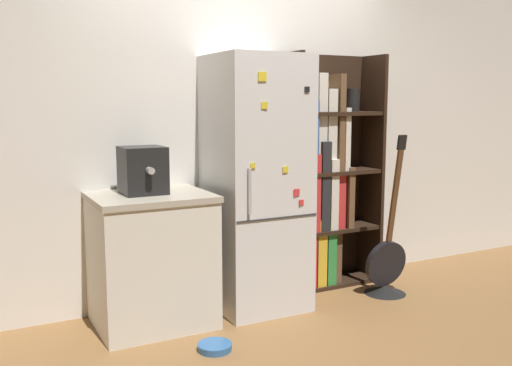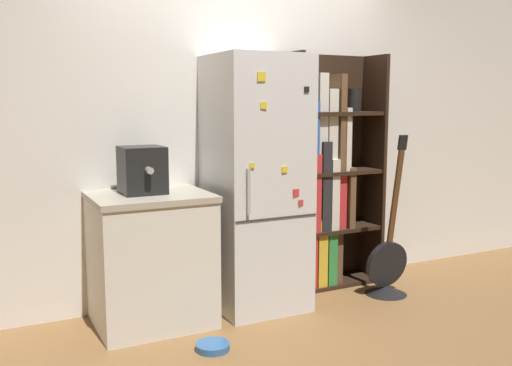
{
  "view_description": "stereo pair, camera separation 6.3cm",
  "coord_description": "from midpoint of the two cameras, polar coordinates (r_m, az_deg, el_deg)",
  "views": [
    {
      "loc": [
        -1.86,
        -3.46,
        1.49
      ],
      "look_at": [
        0.01,
        0.15,
        0.9
      ],
      "focal_mm": 40.0,
      "sensor_mm": 36.0,
      "label": 1
    },
    {
      "loc": [
        -1.81,
        -3.49,
        1.49
      ],
      "look_at": [
        0.01,
        0.15,
        0.9
      ],
      "focal_mm": 40.0,
      "sensor_mm": 36.0,
      "label": 2
    }
  ],
  "objects": [
    {
      "name": "refrigerator",
      "position": [
        4.08,
        -0.46,
        -0.05
      ],
      "size": [
        0.63,
        0.66,
        1.81
      ],
      "color": "silver",
      "rests_on": "ground_plane"
    },
    {
      "name": "bookshelf",
      "position": [
        4.59,
        6.23,
        0.0
      ],
      "size": [
        0.81,
        0.33,
        1.86
      ],
      "color": "black",
      "rests_on": "ground_plane"
    },
    {
      "name": "wall_back",
      "position": [
        4.36,
        -2.54,
        5.69
      ],
      "size": [
        8.0,
        0.05,
        2.6
      ],
      "color": "white",
      "rests_on": "ground_plane"
    },
    {
      "name": "pet_bowl",
      "position": [
        3.58,
        -4.67,
        -15.96
      ],
      "size": [
        0.21,
        0.21,
        0.04
      ],
      "color": "#3366A5",
      "rests_on": "ground_plane"
    },
    {
      "name": "espresso_machine",
      "position": [
        3.81,
        -11.73,
        1.26
      ],
      "size": [
        0.28,
        0.33,
        0.31
      ],
      "color": "black",
      "rests_on": "kitchen_counter"
    },
    {
      "name": "kitchen_counter",
      "position": [
        3.9,
        -10.84,
        -7.51
      ],
      "size": [
        0.77,
        0.65,
        0.89
      ],
      "color": "silver",
      "rests_on": "ground_plane"
    },
    {
      "name": "ground_plane",
      "position": [
        4.2,
        0.38,
        -12.59
      ],
      "size": [
        16.0,
        16.0,
        0.0
      ],
      "primitive_type": "plane",
      "color": "olive"
    },
    {
      "name": "guitar",
      "position": [
        4.59,
        12.48,
        -8.66
      ],
      "size": [
        0.36,
        0.33,
        1.25
      ],
      "color": "black",
      "rests_on": "ground_plane"
    }
  ]
}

